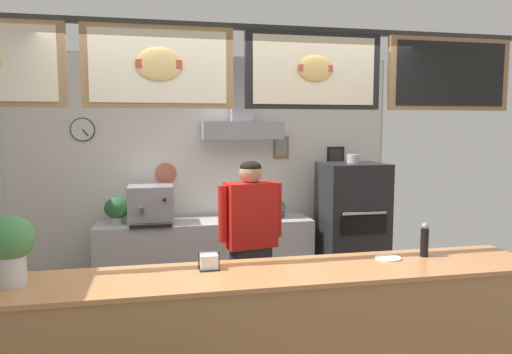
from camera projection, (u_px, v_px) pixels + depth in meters
back_wall_assembly at (209, 166)px, 5.40m from camera, size 4.48×2.55×2.76m
service_counter at (247, 348)px, 3.04m from camera, size 4.02×0.62×1.00m
back_prep_counter at (206, 260)px, 5.29m from camera, size 2.39×0.54×0.89m
pizza_oven at (352, 229)px, 5.35m from camera, size 0.70×0.66×1.63m
shop_worker at (251, 246)px, 4.14m from camera, size 0.59×0.30×1.64m
espresso_machine at (151, 205)px, 5.08m from camera, size 0.48×0.47×0.41m
potted_oregano at (280, 208)px, 5.43m from camera, size 0.14×0.14×0.19m
potted_basil at (117, 209)px, 5.07m from camera, size 0.26×0.26×0.29m
condiment_plate at (388, 258)px, 3.30m from camera, size 0.18×0.18×0.01m
basil_vase at (11, 246)px, 2.72m from camera, size 0.27×0.27×0.42m
napkin_holder at (209, 262)px, 3.06m from camera, size 0.14×0.13×0.11m
pepper_grinder at (425, 240)px, 3.35m from camera, size 0.06×0.06×0.25m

